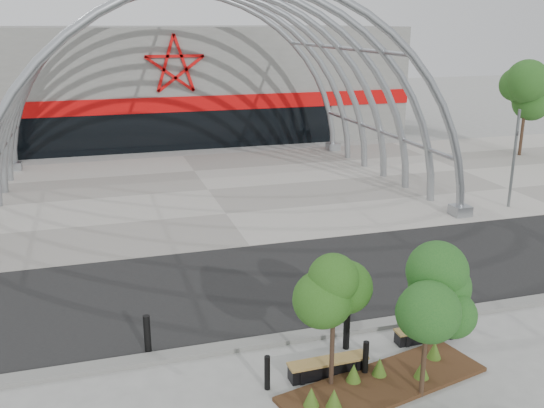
{
  "coord_description": "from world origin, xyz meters",
  "views": [
    {
      "loc": [
        -5.5,
        -14.3,
        8.39
      ],
      "look_at": [
        0.0,
        4.0,
        2.6
      ],
      "focal_mm": 40.0,
      "sensor_mm": 36.0,
      "label": 1
    }
  ],
  "objects_px": {
    "street_tree_1": "(429,300)",
    "bench_0": "(328,368)",
    "street_tree_0": "(334,291)",
    "bollard_2": "(366,359)",
    "signal_pole": "(514,157)",
    "bench_1": "(427,334)"
  },
  "relations": [
    {
      "from": "bench_0",
      "to": "bollard_2",
      "type": "bearing_deg",
      "value": -18.19
    },
    {
      "from": "street_tree_1",
      "to": "bench_0",
      "type": "bearing_deg",
      "value": 140.72
    },
    {
      "from": "street_tree_0",
      "to": "street_tree_1",
      "type": "bearing_deg",
      "value": -26.72
    },
    {
      "from": "signal_pole",
      "to": "bollard_2",
      "type": "bearing_deg",
      "value": -138.76
    },
    {
      "from": "street_tree_0",
      "to": "bench_0",
      "type": "xyz_separation_m",
      "value": [
        0.12,
        0.49,
        -2.29
      ]
    },
    {
      "from": "street_tree_0",
      "to": "bench_0",
      "type": "relative_size",
      "value": 1.7
    },
    {
      "from": "signal_pole",
      "to": "bench_1",
      "type": "relative_size",
      "value": 2.45
    },
    {
      "from": "street_tree_1",
      "to": "bench_1",
      "type": "relative_size",
      "value": 1.82
    },
    {
      "from": "bench_0",
      "to": "bench_1",
      "type": "relative_size",
      "value": 1.09
    },
    {
      "from": "street_tree_0",
      "to": "bench_1",
      "type": "bearing_deg",
      "value": 21.41
    },
    {
      "from": "street_tree_0",
      "to": "street_tree_1",
      "type": "distance_m",
      "value": 2.1
    },
    {
      "from": "street_tree_0",
      "to": "bench_0",
      "type": "bearing_deg",
      "value": 76.69
    },
    {
      "from": "signal_pole",
      "to": "street_tree_1",
      "type": "distance_m",
      "value": 16.75
    },
    {
      "from": "street_tree_0",
      "to": "bollard_2",
      "type": "relative_size",
      "value": 3.73
    },
    {
      "from": "bench_0",
      "to": "bollard_2",
      "type": "xyz_separation_m",
      "value": [
        0.87,
        -0.28,
        0.26
      ]
    },
    {
      "from": "street_tree_0",
      "to": "bollard_2",
      "type": "distance_m",
      "value": 2.27
    },
    {
      "from": "street_tree_0",
      "to": "bollard_2",
      "type": "xyz_separation_m",
      "value": [
        0.98,
        0.21,
        -2.03
      ]
    },
    {
      "from": "signal_pole",
      "to": "bench_1",
      "type": "bearing_deg",
      "value": -135.79
    },
    {
      "from": "street_tree_1",
      "to": "bollard_2",
      "type": "distance_m",
      "value": 2.46
    },
    {
      "from": "bollard_2",
      "to": "street_tree_0",
      "type": "bearing_deg",
      "value": -167.97
    },
    {
      "from": "signal_pole",
      "to": "bench_1",
      "type": "xyz_separation_m",
      "value": [
        -10.11,
        -9.84,
        -2.21
      ]
    },
    {
      "from": "street_tree_1",
      "to": "bollard_2",
      "type": "bearing_deg",
      "value": 127.73
    }
  ]
}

